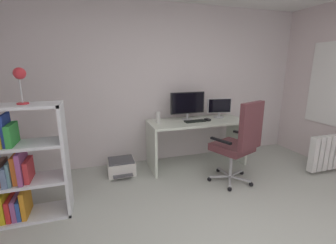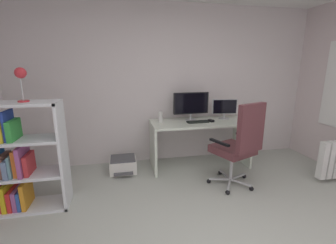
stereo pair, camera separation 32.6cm
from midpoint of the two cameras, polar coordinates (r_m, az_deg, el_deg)
The scene contains 11 objects.
wall_back at distance 3.94m, azimuth 2.39°, elevation 9.02°, with size 5.01×0.10×2.59m, color silver.
desk at distance 3.79m, azimuth 10.34°, elevation -2.72°, with size 1.57×0.65×0.75m.
monitor_main at distance 3.74m, azimuth 8.23°, elevation 4.39°, with size 0.58×0.18×0.45m.
monitor_secondary at distance 3.99m, azimuth 16.12°, elevation 3.41°, with size 0.42×0.18×0.33m.
keyboard at distance 3.66m, azimuth 9.95°, elevation 0.02°, with size 0.34×0.13×0.02m, color black.
computer_mouse at distance 3.75m, azimuth 13.06°, elevation 0.30°, with size 0.06×0.10×0.03m, color black.
desktop_speaker at distance 3.59m, azimuth 0.67°, elevation 1.18°, with size 0.07×0.07×0.17m, color silver.
office_chair at distance 3.21m, azimuth 20.15°, elevation -4.92°, with size 0.64×0.69×1.18m.
bookshelf at distance 3.00m, azimuth -30.77°, elevation -8.34°, with size 0.81×0.36×1.25m.
desk_lamp at distance 2.76m, azimuth -29.84°, elevation 9.71°, with size 0.12×0.11×0.36m.
printer at distance 3.70m, azimuth -8.56°, elevation -10.44°, with size 0.41×0.44×0.23m.
Camera 2 is at (-0.80, -1.26, 1.62)m, focal length 24.62 mm.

